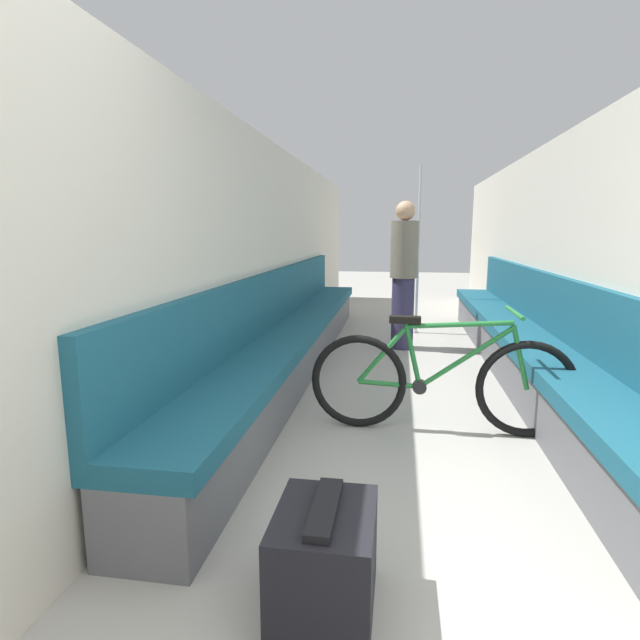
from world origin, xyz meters
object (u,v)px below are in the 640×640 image
(passenger_standing, at_px, (404,274))
(luggage_bag, at_px, (325,560))
(bench_seat_row_right, at_px, (525,345))
(grab_pole_near, at_px, (418,254))
(bicycle, at_px, (440,382))
(bench_seat_row_left, at_px, (294,338))

(passenger_standing, xyz_separation_m, luggage_bag, (-0.28, -4.03, -0.65))
(bench_seat_row_right, relative_size, grab_pole_near, 2.85)
(bicycle, xyz_separation_m, luggage_bag, (-0.51, -1.66, -0.15))
(bench_seat_row_left, bearing_deg, bicycle, -46.81)
(bench_seat_row_right, xyz_separation_m, luggage_bag, (-1.34, -3.00, -0.12))
(grab_pole_near, relative_size, luggage_bag, 4.88)
(bench_seat_row_left, height_order, grab_pole_near, grab_pole_near)
(bench_seat_row_right, relative_size, luggage_bag, 13.90)
(bicycle, bearing_deg, bench_seat_row_right, 67.59)
(grab_pole_near, bearing_deg, luggage_bag, -95.30)
(grab_pole_near, bearing_deg, passenger_standing, -101.38)
(passenger_standing, bearing_deg, luggage_bag, 24.60)
(bicycle, bearing_deg, luggage_bag, -97.42)
(bench_seat_row_right, bearing_deg, luggage_bag, -114.13)
(grab_pole_near, height_order, luggage_bag, grab_pole_near)
(grab_pole_near, distance_m, luggage_bag, 5.01)
(bench_seat_row_left, distance_m, bench_seat_row_right, 2.09)
(bicycle, bearing_deg, grab_pole_near, 100.50)
(bench_seat_row_right, height_order, luggage_bag, bench_seat_row_right)
(bench_seat_row_left, xyz_separation_m, bench_seat_row_right, (2.09, 0.00, 0.00))
(bench_seat_row_right, distance_m, passenger_standing, 1.57)
(bench_seat_row_right, distance_m, luggage_bag, 3.29)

